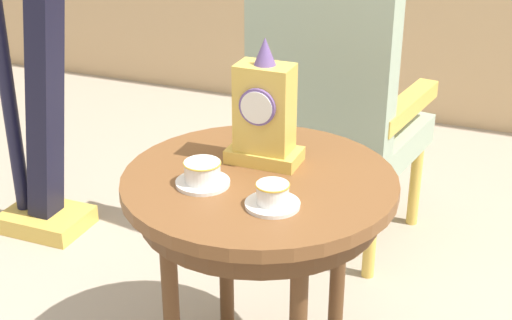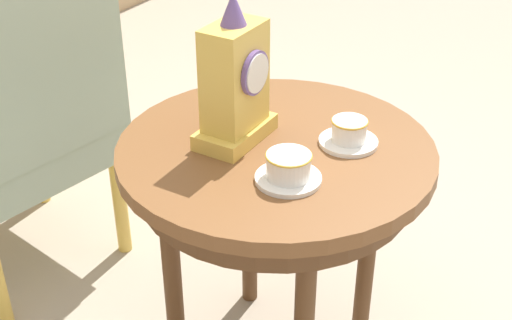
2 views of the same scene
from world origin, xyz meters
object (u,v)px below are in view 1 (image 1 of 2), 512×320
(side_table, at_px, (258,204))
(armchair, at_px, (333,97))
(teacup_right, at_px, (273,196))
(mantel_clock, at_px, (264,114))
(teacup_left, at_px, (202,174))
(harp, at_px, (32,55))

(side_table, xyz_separation_m, armchair, (-0.04, 0.79, 0.02))
(teacup_right, height_order, mantel_clock, mantel_clock)
(teacup_left, xyz_separation_m, teacup_right, (0.20, -0.04, -0.00))
(harp, bearing_deg, mantel_clock, -21.31)
(teacup_left, bearing_deg, harp, 148.27)
(side_table, bearing_deg, teacup_right, -56.31)
(side_table, relative_size, armchair, 0.62)
(harp, bearing_deg, armchair, 15.87)
(side_table, distance_m, armchair, 0.79)
(teacup_right, bearing_deg, side_table, 123.69)
(teacup_left, height_order, armchair, armchair)
(teacup_left, bearing_deg, armchair, 85.27)
(teacup_right, height_order, armchair, armchair)
(teacup_left, distance_m, mantel_clock, 0.23)
(harp, bearing_deg, teacup_left, -31.73)
(side_table, height_order, armchair, armchair)
(teacup_right, distance_m, harp, 1.32)
(side_table, distance_m, teacup_left, 0.18)
(mantel_clock, bearing_deg, teacup_left, -116.70)
(teacup_right, bearing_deg, teacup_left, 168.42)
(mantel_clock, bearing_deg, harp, 158.69)
(teacup_left, height_order, mantel_clock, mantel_clock)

